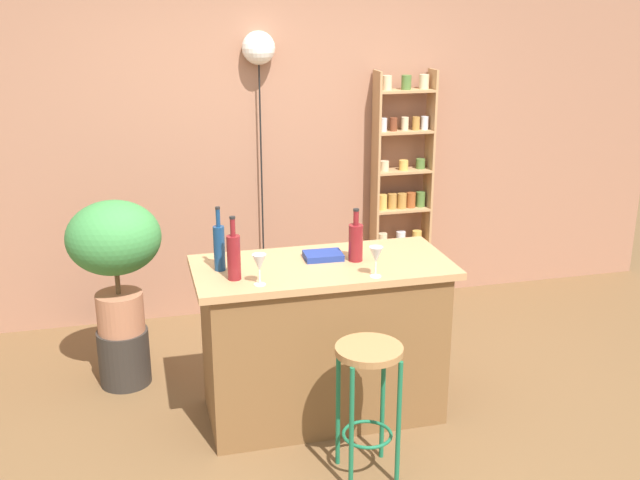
{
  "coord_description": "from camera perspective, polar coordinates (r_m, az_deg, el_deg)",
  "views": [
    {
      "loc": [
        -0.98,
        -3.49,
        2.34
      ],
      "look_at": [
        0.05,
        0.55,
        0.97
      ],
      "focal_mm": 42.72,
      "sensor_mm": 36.0,
      "label": 1
    }
  ],
  "objects": [
    {
      "name": "wine_glass_center",
      "position": [
        3.84,
        -4.57,
        -1.75
      ],
      "size": [
        0.07,
        0.07,
        0.16
      ],
      "color": "silver",
      "rests_on": "kitchen_counter"
    },
    {
      "name": "cookbook",
      "position": [
        4.24,
        0.24,
        -1.18
      ],
      "size": [
        0.22,
        0.16,
        0.03
      ],
      "primitive_type": "cube",
      "rotation": [
        0.0,
        0.0,
        -0.04
      ],
      "color": "navy",
      "rests_on": "kitchen_counter"
    },
    {
      "name": "bar_stool",
      "position": [
        3.79,
        3.65,
        -10.51
      ],
      "size": [
        0.33,
        0.33,
        0.71
      ],
      "color": "#196642",
      "rests_on": "ground"
    },
    {
      "name": "spice_shelf",
      "position": [
        5.82,
        6.16,
        3.93
      ],
      "size": [
        0.45,
        0.17,
        1.8
      ],
      "color": "tan",
      "rests_on": "ground"
    },
    {
      "name": "plant_stool",
      "position": [
        4.94,
        -14.45,
        -8.45
      ],
      "size": [
        0.32,
        0.32,
        0.35
      ],
      "primitive_type": "cylinder",
      "color": "#2D2823",
      "rests_on": "ground"
    },
    {
      "name": "kitchen_counter",
      "position": [
        4.34,
        0.18,
        -7.46
      ],
      "size": [
        1.41,
        0.66,
        0.92
      ],
      "color": "brown",
      "rests_on": "ground"
    },
    {
      "name": "ground",
      "position": [
        4.32,
        1.2,
        -14.68
      ],
      "size": [
        12.0,
        12.0,
        0.0
      ],
      "primitive_type": "plane",
      "color": "brown"
    },
    {
      "name": "bottle_soda_blue",
      "position": [
        4.19,
        2.69,
        -0.09
      ],
      "size": [
        0.08,
        0.08,
        0.3
      ],
      "color": "maroon",
      "rests_on": "kitchen_counter"
    },
    {
      "name": "back_wall",
      "position": [
        5.61,
        -4.08,
        8.47
      ],
      "size": [
        6.4,
        0.1,
        2.8
      ],
      "primitive_type": "cube",
      "color": "#9E6B51",
      "rests_on": "ground"
    },
    {
      "name": "pendant_globe_light",
      "position": [
        5.42,
        -4.62,
        13.93
      ],
      "size": [
        0.23,
        0.23,
        2.08
      ],
      "color": "black",
      "rests_on": "ground"
    },
    {
      "name": "bottle_olive_oil",
      "position": [
        4.07,
        -7.56,
        -0.48
      ],
      "size": [
        0.06,
        0.06,
        0.35
      ],
      "color": "navy",
      "rests_on": "kitchen_counter"
    },
    {
      "name": "bottle_wine_red",
      "position": [
        3.93,
        -6.48,
        -1.18
      ],
      "size": [
        0.07,
        0.07,
        0.34
      ],
      "color": "maroon",
      "rests_on": "kitchen_counter"
    },
    {
      "name": "potted_plant",
      "position": [
        4.67,
        -15.13,
        -0.61
      ],
      "size": [
        0.56,
        0.5,
        0.82
      ],
      "color": "#A86B4C",
      "rests_on": "plant_stool"
    },
    {
      "name": "wine_glass_left",
      "position": [
        3.95,
        4.22,
        -1.17
      ],
      "size": [
        0.07,
        0.07,
        0.16
      ],
      "color": "silver",
      "rests_on": "kitchen_counter"
    }
  ]
}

